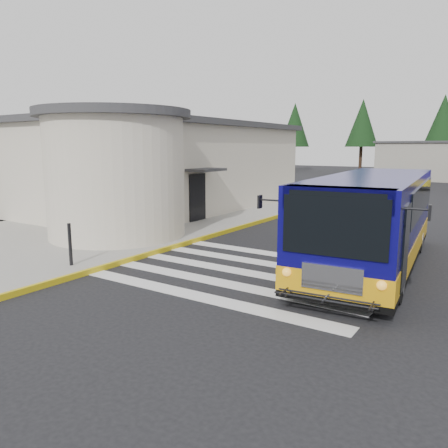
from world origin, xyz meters
The scene contains 9 objects.
ground centered at (0.00, 0.00, 0.00)m, with size 140.00×140.00×0.00m, color black.
sidewalk centered at (-9.00, 4.00, 0.07)m, with size 10.00×34.00×0.15m, color gray.
curb_strip centered at (-4.05, 4.00, 0.08)m, with size 0.12×34.00×0.16m, color gold.
station_building centered at (-10.84, 6.91, 2.57)m, with size 12.70×18.70×4.80m.
crosswalk centered at (-0.50, -0.80, 0.01)m, with size 8.00×5.35×0.01m.
transit_bus centered at (2.40, 1.81, 1.32)m, with size 3.82×9.95×2.75m.
pedestrian_a centered at (-6.67, -1.21, 1.09)m, with size 0.68×0.45×1.87m, color black.
pedestrian_b centered at (-5.33, -0.53, 0.96)m, with size 0.79×0.61×1.62m, color black.
bollard centered at (-4.83, -3.41, 0.78)m, with size 0.10×0.10×1.25m, color black.
Camera 1 is at (5.76, -11.31, 3.58)m, focal length 35.00 mm.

